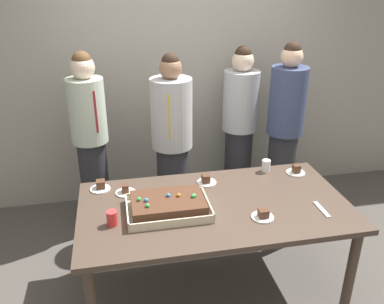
{
  "coord_description": "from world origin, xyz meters",
  "views": [
    {
      "loc": [
        -0.63,
        -2.33,
        2.23
      ],
      "look_at": [
        -0.13,
        0.15,
        1.09
      ],
      "focal_mm": 37.41,
      "sensor_mm": 36.0,
      "label": 1
    }
  ],
  "objects_px": {
    "plated_slice_near_right": "(263,215)",
    "drink_cup_nearest": "(112,218)",
    "person_striped_tie_right": "(172,143)",
    "person_far_right_suit": "(284,130)",
    "plated_slice_far_left": "(296,171)",
    "cake_server_utensil": "(322,209)",
    "person_serving_front": "(91,141)",
    "person_green_shirt_behind": "(239,126)",
    "plated_slice_near_left": "(125,191)",
    "sheet_cake": "(168,206)",
    "plated_slice_far_right": "(206,180)",
    "plated_slice_center_front": "(100,186)",
    "drink_cup_middle": "(266,166)",
    "party_table": "(215,214)"
  },
  "relations": [
    {
      "from": "person_striped_tie_right",
      "to": "drink_cup_nearest",
      "type": "bearing_deg",
      "value": -17.62
    },
    {
      "from": "drink_cup_middle",
      "to": "person_far_right_suit",
      "type": "relative_size",
      "value": 0.06
    },
    {
      "from": "person_serving_front",
      "to": "party_table",
      "type": "bearing_deg",
      "value": 13.26
    },
    {
      "from": "cake_server_utensil",
      "to": "plated_slice_near_left",
      "type": "bearing_deg",
      "value": 159.25
    },
    {
      "from": "plated_slice_center_front",
      "to": "person_striped_tie_right",
      "type": "distance_m",
      "value": 0.83
    },
    {
      "from": "person_far_right_suit",
      "to": "plated_slice_near_left",
      "type": "bearing_deg",
      "value": -14.5
    },
    {
      "from": "plated_slice_near_left",
      "to": "drink_cup_middle",
      "type": "distance_m",
      "value": 1.15
    },
    {
      "from": "plated_slice_far_left",
      "to": "plated_slice_center_front",
      "type": "height_order",
      "value": "plated_slice_far_left"
    },
    {
      "from": "plated_slice_near_left",
      "to": "person_green_shirt_behind",
      "type": "xyz_separation_m",
      "value": [
        1.17,
        0.95,
        0.08
      ]
    },
    {
      "from": "drink_cup_nearest",
      "to": "person_far_right_suit",
      "type": "height_order",
      "value": "person_far_right_suit"
    },
    {
      "from": "plated_slice_near_left",
      "to": "plated_slice_center_front",
      "type": "height_order",
      "value": "same"
    },
    {
      "from": "party_table",
      "to": "person_green_shirt_behind",
      "type": "relative_size",
      "value": 1.17
    },
    {
      "from": "plated_slice_near_right",
      "to": "drink_cup_nearest",
      "type": "xyz_separation_m",
      "value": [
        -0.98,
        0.12,
        0.03
      ]
    },
    {
      "from": "plated_slice_far_left",
      "to": "drink_cup_nearest",
      "type": "relative_size",
      "value": 1.5
    },
    {
      "from": "plated_slice_near_right",
      "to": "drink_cup_nearest",
      "type": "height_order",
      "value": "drink_cup_nearest"
    },
    {
      "from": "party_table",
      "to": "drink_cup_middle",
      "type": "xyz_separation_m",
      "value": [
        0.54,
        0.42,
        0.13
      ]
    },
    {
      "from": "party_table",
      "to": "person_striped_tie_right",
      "type": "bearing_deg",
      "value": 99.89
    },
    {
      "from": "drink_cup_nearest",
      "to": "person_striped_tie_right",
      "type": "bearing_deg",
      "value": 61.94
    },
    {
      "from": "plated_slice_near_right",
      "to": "plated_slice_center_front",
      "type": "distance_m",
      "value": 1.22
    },
    {
      "from": "person_serving_front",
      "to": "plated_slice_center_front",
      "type": "bearing_deg",
      "value": -19.41
    },
    {
      "from": "plated_slice_center_front",
      "to": "person_serving_front",
      "type": "bearing_deg",
      "value": 96.98
    },
    {
      "from": "person_serving_front",
      "to": "person_striped_tie_right",
      "type": "bearing_deg",
      "value": 53.15
    },
    {
      "from": "drink_cup_nearest",
      "to": "person_serving_front",
      "type": "distance_m",
      "value": 1.18
    },
    {
      "from": "plated_slice_center_front",
      "to": "cake_server_utensil",
      "type": "distance_m",
      "value": 1.61
    },
    {
      "from": "cake_server_utensil",
      "to": "person_striped_tie_right",
      "type": "xyz_separation_m",
      "value": [
        -0.86,
        1.13,
        0.09
      ]
    },
    {
      "from": "person_striped_tie_right",
      "to": "person_far_right_suit",
      "type": "xyz_separation_m",
      "value": [
        1.07,
        0.01,
        0.04
      ]
    },
    {
      "from": "plated_slice_near_right",
      "to": "person_green_shirt_behind",
      "type": "bearing_deg",
      "value": 78.57
    },
    {
      "from": "plated_slice_far_right",
      "to": "cake_server_utensil",
      "type": "bearing_deg",
      "value": -37.44
    },
    {
      "from": "plated_slice_near_right",
      "to": "person_serving_front",
      "type": "xyz_separation_m",
      "value": [
        -1.14,
        1.28,
        0.1
      ]
    },
    {
      "from": "drink_cup_middle",
      "to": "cake_server_utensil",
      "type": "height_order",
      "value": "drink_cup_middle"
    },
    {
      "from": "person_green_shirt_behind",
      "to": "plated_slice_far_right",
      "type": "bearing_deg",
      "value": 4.39
    },
    {
      "from": "plated_slice_center_front",
      "to": "cake_server_utensil",
      "type": "bearing_deg",
      "value": -21.69
    },
    {
      "from": "plated_slice_near_left",
      "to": "person_green_shirt_behind",
      "type": "height_order",
      "value": "person_green_shirt_behind"
    },
    {
      "from": "plated_slice_far_left",
      "to": "cake_server_utensil",
      "type": "bearing_deg",
      "value": -96.27
    },
    {
      "from": "plated_slice_far_right",
      "to": "person_striped_tie_right",
      "type": "xyz_separation_m",
      "value": [
        -0.17,
        0.61,
        0.08
      ]
    },
    {
      "from": "sheet_cake",
      "to": "person_striped_tie_right",
      "type": "distance_m",
      "value": 0.97
    },
    {
      "from": "plated_slice_near_right",
      "to": "party_table",
      "type": "bearing_deg",
      "value": 140.03
    },
    {
      "from": "plated_slice_center_front",
      "to": "person_green_shirt_behind",
      "type": "bearing_deg",
      "value": 32.11
    },
    {
      "from": "sheet_cake",
      "to": "plated_slice_far_right",
      "type": "xyz_separation_m",
      "value": [
        0.35,
        0.34,
        -0.03
      ]
    },
    {
      "from": "sheet_cake",
      "to": "drink_cup_nearest",
      "type": "xyz_separation_m",
      "value": [
        -0.37,
        -0.08,
        0.0
      ]
    },
    {
      "from": "plated_slice_center_front",
      "to": "drink_cup_nearest",
      "type": "height_order",
      "value": "drink_cup_nearest"
    },
    {
      "from": "drink_cup_middle",
      "to": "cake_server_utensil",
      "type": "distance_m",
      "value": 0.65
    },
    {
      "from": "person_far_right_suit",
      "to": "person_striped_tie_right",
      "type": "bearing_deg",
      "value": -37.07
    },
    {
      "from": "cake_server_utensil",
      "to": "drink_cup_nearest",
      "type": "bearing_deg",
      "value": 175.81
    },
    {
      "from": "party_table",
      "to": "sheet_cake",
      "type": "distance_m",
      "value": 0.36
    },
    {
      "from": "plated_slice_near_left",
      "to": "person_serving_front",
      "type": "xyz_separation_m",
      "value": [
        -0.26,
        0.77,
        0.1
      ]
    },
    {
      "from": "drink_cup_nearest",
      "to": "person_far_right_suit",
      "type": "distance_m",
      "value": 1.93
    },
    {
      "from": "sheet_cake",
      "to": "plated_slice_far_right",
      "type": "relative_size",
      "value": 3.73
    },
    {
      "from": "cake_server_utensil",
      "to": "person_striped_tie_right",
      "type": "distance_m",
      "value": 1.43
    },
    {
      "from": "person_green_shirt_behind",
      "to": "drink_cup_middle",
      "type": "bearing_deg",
      "value": 33.56
    }
  ]
}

